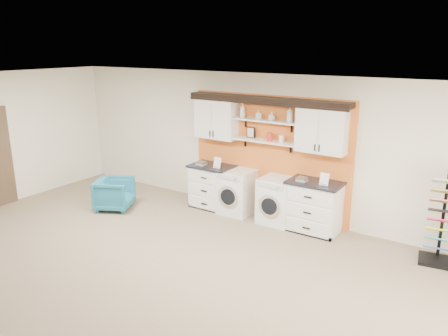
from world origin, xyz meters
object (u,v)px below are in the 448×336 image
Objects in this scene: base_cabinet_right at (314,207)px; armchair at (115,194)px; base_cabinet_left at (213,186)px; sample_rack at (441,233)px; washer at (237,192)px; dryer at (278,200)px.

base_cabinet_right reaches higher than armchair.
sample_rack reaches higher than base_cabinet_left.
washer is (-1.65, -0.00, -0.02)m from base_cabinet_right.
sample_rack is at bearing -1.28° from base_cabinet_right.
dryer is (0.91, 0.00, -0.01)m from washer.
base_cabinet_right is at bearing 0.26° from dryer.
sample_rack is 2.13× the size of armchair.
base_cabinet_left is 0.61× the size of sample_rack.
armchair is (-2.24, -1.23, -0.12)m from washer.
base_cabinet_left is 1.30× the size of armchair.
base_cabinet_right is at bearing 0.12° from washer.
base_cabinet_left is 0.96× the size of base_cabinet_right.
base_cabinet_left is at bearing 179.68° from washer.
armchair is at bearing -177.33° from sample_rack.
base_cabinet_left reaches higher than dryer.
dryer is at bearing -0.13° from base_cabinet_left.
dryer is 0.58× the size of sample_rack.
armchair is (-3.89, -1.24, -0.15)m from base_cabinet_right.
base_cabinet_left is 4.38m from sample_rack.
sample_rack reaches higher than base_cabinet_right.
base_cabinet_left is at bearing 180.00° from base_cabinet_right.
dryer is (-0.74, -0.00, -0.03)m from base_cabinet_right.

